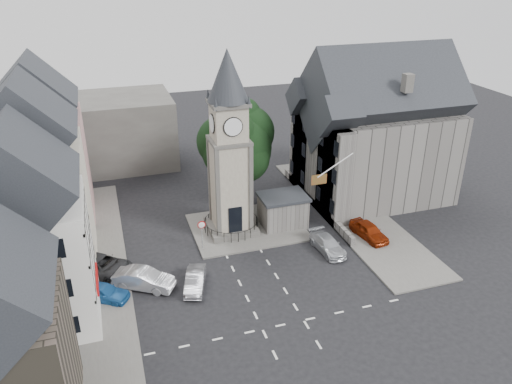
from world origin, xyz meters
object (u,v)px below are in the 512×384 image
object	(u,v)px
stone_shelter	(283,210)
car_east_red	(369,231)
clock_tower	(229,147)
pedestrian	(345,205)
car_west_blue	(103,292)

from	to	relation	value
stone_shelter	car_east_red	world-z (taller)	stone_shelter
clock_tower	pedestrian	world-z (taller)	clock_tower
stone_shelter	car_east_red	xyz separation A→B (m)	(6.46, -4.50, -0.83)
clock_tower	car_west_blue	size ratio (longest dim) A/B	4.19
car_west_blue	stone_shelter	bearing A→B (deg)	-37.54
car_west_blue	pedestrian	xyz separation A→B (m)	(23.00, 7.08, 0.12)
clock_tower	stone_shelter	size ratio (longest dim) A/B	3.78
clock_tower	car_west_blue	distance (m)	15.35
stone_shelter	car_east_red	size ratio (longest dim) A/B	1.02
stone_shelter	car_west_blue	world-z (taller)	stone_shelter
car_west_blue	car_east_red	bearing A→B (deg)	-54.22
car_west_blue	car_east_red	distance (m)	22.84
stone_shelter	pedestrian	xyz separation A→B (m)	(6.70, 0.67, -0.77)
car_west_blue	car_east_red	world-z (taller)	car_east_red
stone_shelter	car_west_blue	bearing A→B (deg)	-158.52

